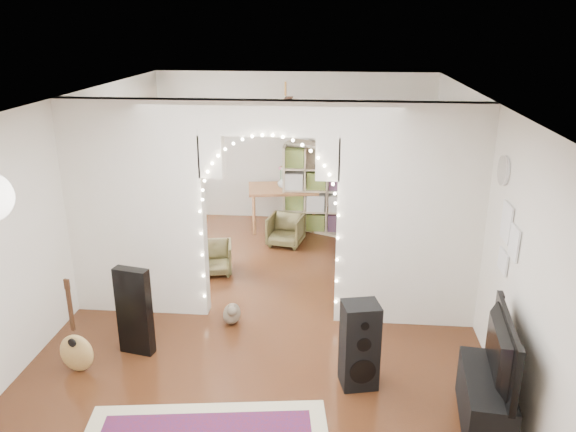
# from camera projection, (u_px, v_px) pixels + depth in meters

# --- Properties ---
(floor) EXTENTS (7.50, 7.50, 0.00)m
(floor) POSITION_uv_depth(u_px,v_px,m) (271.00, 314.00, 7.16)
(floor) COLOR black
(floor) RESTS_ON ground
(ceiling) EXTENTS (5.00, 7.50, 0.02)m
(ceiling) POSITION_uv_depth(u_px,v_px,m) (269.00, 100.00, 6.27)
(ceiling) COLOR white
(ceiling) RESTS_ON wall_back
(wall_back) EXTENTS (5.00, 0.02, 2.70)m
(wall_back) POSITION_uv_depth(u_px,v_px,m) (295.00, 147.00, 10.24)
(wall_back) COLOR silver
(wall_back) RESTS_ON floor
(wall_front) EXTENTS (5.00, 0.02, 2.70)m
(wall_front) POSITION_uv_depth(u_px,v_px,m) (190.00, 428.00, 3.19)
(wall_front) COLOR silver
(wall_front) RESTS_ON floor
(wall_left) EXTENTS (0.02, 7.50, 2.70)m
(wall_left) POSITION_uv_depth(u_px,v_px,m) (69.00, 208.00, 6.93)
(wall_left) COLOR silver
(wall_left) RESTS_ON floor
(wall_right) EXTENTS (0.02, 7.50, 2.70)m
(wall_right) POSITION_uv_depth(u_px,v_px,m) (484.00, 220.00, 6.50)
(wall_right) COLOR silver
(wall_right) RESTS_ON floor
(divider_wall) EXTENTS (5.00, 0.20, 2.70)m
(divider_wall) POSITION_uv_depth(u_px,v_px,m) (270.00, 208.00, 6.69)
(divider_wall) COLOR silver
(divider_wall) RESTS_ON floor
(fairy_lights) EXTENTS (1.64, 0.04, 1.60)m
(fairy_lights) POSITION_uv_depth(u_px,v_px,m) (268.00, 201.00, 6.53)
(fairy_lights) COLOR #FFEABF
(fairy_lights) RESTS_ON divider_wall
(window) EXTENTS (0.04, 1.20, 1.40)m
(window) POSITION_uv_depth(u_px,v_px,m) (124.00, 162.00, 8.57)
(window) COLOR white
(window) RESTS_ON wall_left
(wall_clock) EXTENTS (0.03, 0.31, 0.31)m
(wall_clock) POSITION_uv_depth(u_px,v_px,m) (504.00, 171.00, 5.69)
(wall_clock) COLOR white
(wall_clock) RESTS_ON wall_right
(picture_frames) EXTENTS (0.02, 0.50, 0.70)m
(picture_frames) POSITION_uv_depth(u_px,v_px,m) (508.00, 240.00, 5.51)
(picture_frames) COLOR white
(picture_frames) RESTS_ON wall_right
(ceiling_fan) EXTENTS (1.10, 1.10, 0.30)m
(ceiling_fan) POSITION_uv_depth(u_px,v_px,m) (285.00, 103.00, 8.25)
(ceiling_fan) COLOR #CB8F43
(ceiling_fan) RESTS_ON ceiling
(guitar_case) EXTENTS (0.41, 0.21, 1.02)m
(guitar_case) POSITION_uv_depth(u_px,v_px,m) (134.00, 311.00, 6.18)
(guitar_case) COLOR black
(guitar_case) RESTS_ON floor
(acoustic_guitar) EXTENTS (0.39, 0.22, 0.91)m
(acoustic_guitar) POSITION_uv_depth(u_px,v_px,m) (75.00, 338.00, 5.86)
(acoustic_guitar) COLOR #B78A49
(acoustic_guitar) RESTS_ON floor
(tabby_cat) EXTENTS (0.29, 0.50, 0.33)m
(tabby_cat) POSITION_uv_depth(u_px,v_px,m) (232.00, 313.00, 6.90)
(tabby_cat) COLOR brown
(tabby_cat) RESTS_ON floor
(floor_speaker) EXTENTS (0.42, 0.38, 0.92)m
(floor_speaker) POSITION_uv_depth(u_px,v_px,m) (360.00, 345.00, 5.63)
(floor_speaker) COLOR black
(floor_speaker) RESTS_ON floor
(media_console) EXTENTS (0.50, 1.04, 0.50)m
(media_console) POSITION_uv_depth(u_px,v_px,m) (485.00, 401.00, 5.13)
(media_console) COLOR black
(media_console) RESTS_ON floor
(tv) EXTENTS (0.25, 1.08, 0.62)m
(tv) POSITION_uv_depth(u_px,v_px,m) (492.00, 348.00, 4.94)
(tv) COLOR black
(tv) RESTS_ON media_console
(bookcase) EXTENTS (1.54, 0.98, 1.55)m
(bookcase) POSITION_uv_depth(u_px,v_px,m) (327.00, 189.00, 9.71)
(bookcase) COLOR #CBB593
(bookcase) RESTS_ON floor
(dining_table) EXTENTS (1.31, 0.99, 0.76)m
(dining_table) POSITION_uv_depth(u_px,v_px,m) (283.00, 191.00, 9.94)
(dining_table) COLOR brown
(dining_table) RESTS_ON floor
(flower_vase) EXTENTS (0.21, 0.21, 0.19)m
(flower_vase) POSITION_uv_depth(u_px,v_px,m) (283.00, 182.00, 9.88)
(flower_vase) COLOR silver
(flower_vase) RESTS_ON dining_table
(dining_chair_left) EXTENTS (0.59, 0.60, 0.47)m
(dining_chair_left) POSITION_uv_depth(u_px,v_px,m) (215.00, 258.00, 8.26)
(dining_chair_left) COLOR #4F4727
(dining_chair_left) RESTS_ON floor
(dining_chair_right) EXTENTS (0.64, 0.65, 0.51)m
(dining_chair_right) POSITION_uv_depth(u_px,v_px,m) (286.00, 230.00, 9.30)
(dining_chair_right) COLOR #4F4727
(dining_chair_right) RESTS_ON floor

